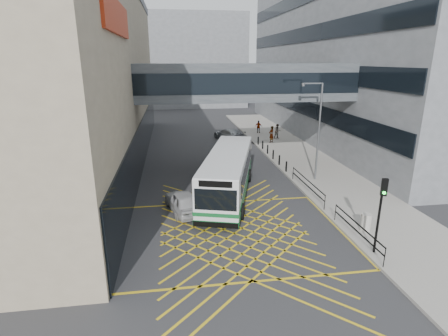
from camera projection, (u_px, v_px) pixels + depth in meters
name	position (u px, v px, depth m)	size (l,w,h in m)	color
ground	(234.00, 233.00, 19.50)	(120.00, 120.00, 0.00)	#333335
building_right	(394.00, 54.00, 42.56)	(24.09, 44.00, 20.00)	slate
building_far	(175.00, 61.00, 73.23)	(28.00, 16.00, 18.00)	slate
skybridge	(246.00, 82.00, 29.03)	(20.00, 4.10, 3.00)	#464C51
pavement	(297.00, 156.00, 34.90)	(6.00, 54.00, 0.16)	#9A958C
box_junction	(234.00, 233.00, 19.49)	(12.00, 9.00, 0.01)	gold
bus	(228.00, 173.00, 24.47)	(5.62, 11.58, 3.17)	silver
car_white	(183.00, 201.00, 22.09)	(1.81, 4.44, 1.41)	#BBBBBD
car_dark	(219.00, 156.00, 32.60)	(1.61, 4.11, 1.29)	#222328
car_silver	(229.00, 134.00, 41.95)	(2.05, 4.86, 1.51)	#9A9EA2
traffic_light	(381.00, 205.00, 16.45)	(0.32, 0.47, 3.92)	black
street_lamp	(317.00, 126.00, 26.59)	(1.70, 0.26, 7.51)	slate
litter_bin	(366.00, 222.00, 19.37)	(0.57, 0.57, 0.98)	#ADA89E
kerb_railings	(327.00, 200.00, 21.78)	(0.05, 12.54, 1.00)	black
bollards	(270.00, 152.00, 34.36)	(0.14, 10.14, 0.90)	black
pedestrian_a	(271.00, 134.00, 40.01)	(0.75, 0.54, 1.89)	gray
pedestrian_b	(278.00, 131.00, 41.96)	(0.86, 0.50, 1.75)	gray
pedestrian_c	(259.00, 127.00, 45.24)	(0.95, 0.45, 1.60)	gray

